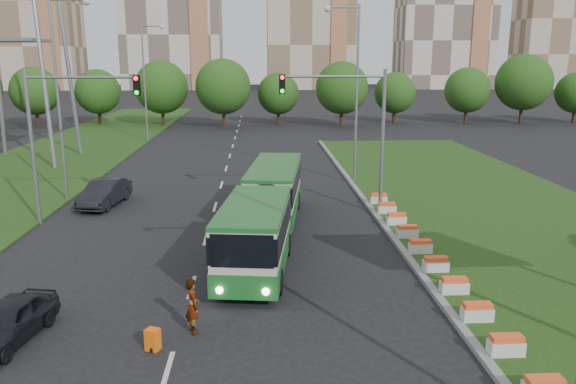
{
  "coord_description": "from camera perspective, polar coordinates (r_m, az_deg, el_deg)",
  "views": [
    {
      "loc": [
        -0.37,
        -20.19,
        8.47
      ],
      "look_at": [
        0.93,
        4.61,
        2.6
      ],
      "focal_mm": 35.0,
      "sensor_mm": 36.0,
      "label": 1
    }
  ],
  "objects": [
    {
      "name": "ground",
      "position": [
        21.9,
        -1.83,
        -9.46
      ],
      "size": [
        360.0,
        360.0,
        0.0
      ],
      "primitive_type": "plane",
      "color": "black",
      "rests_on": "ground"
    },
    {
      "name": "grass_median",
      "position": [
        32.31,
        21.59,
        -2.72
      ],
      "size": [
        14.0,
        60.0,
        0.15
      ],
      "primitive_type": "cube",
      "color": "#1D3F12",
      "rests_on": "ground"
    },
    {
      "name": "median_kerb",
      "position": [
        30.1,
        9.45,
        -3.05
      ],
      "size": [
        0.3,
        60.0,
        0.18
      ],
      "primitive_type": "cube",
      "color": "gray",
      "rests_on": "ground"
    },
    {
      "name": "left_verge",
      "position": [
        49.23,
        -23.95,
        2.3
      ],
      "size": [
        12.0,
        110.0,
        0.1
      ],
      "primitive_type": "cube",
      "color": "#1D3F12",
      "rests_on": "ground"
    },
    {
      "name": "lane_markings",
      "position": [
        41.16,
        -6.6,
        1.34
      ],
      "size": [
        0.2,
        100.0,
        0.01
      ],
      "primitive_type": null,
      "color": "beige",
      "rests_on": "ground"
    },
    {
      "name": "flower_planters",
      "position": [
        24.54,
        14.0,
        -6.19
      ],
      "size": [
        1.1,
        20.3,
        0.6
      ],
      "primitive_type": null,
      "color": "silver",
      "rests_on": "grass_median"
    },
    {
      "name": "traffic_mast_median",
      "position": [
        30.78,
        6.7,
        7.4
      ],
      "size": [
        5.76,
        0.32,
        8.0
      ],
      "color": "gray",
      "rests_on": "ground"
    },
    {
      "name": "traffic_mast_left",
      "position": [
        31.01,
        -21.96,
        6.57
      ],
      "size": [
        5.76,
        0.32,
        8.0
      ],
      "color": "gray",
      "rests_on": "ground"
    },
    {
      "name": "street_lamps",
      "position": [
        30.4,
        -8.05,
        8.51
      ],
      "size": [
        36.0,
        60.0,
        12.0
      ],
      "primitive_type": null,
      "color": "gray",
      "rests_on": "ground"
    },
    {
      "name": "tree_line",
      "position": [
        76.0,
        4.92,
        10.26
      ],
      "size": [
        120.0,
        8.0,
        9.0
      ],
      "primitive_type": null,
      "color": "#245316",
      "rests_on": "ground"
    },
    {
      "name": "apartment_tower_west",
      "position": [
        182.71,
        -24.86,
        17.01
      ],
      "size": [
        26.0,
        15.0,
        48.0
      ],
      "primitive_type": "cube",
      "color": "beige",
      "rests_on": "ground"
    },
    {
      "name": "apartment_tower_ceast",
      "position": [
        171.68,
        2.27,
        18.82
      ],
      "size": [
        25.0,
        15.0,
        50.0
      ],
      "primitive_type": "cube",
      "color": "beige",
      "rests_on": "ground"
    },
    {
      "name": "apartment_tower_east",
      "position": [
        179.6,
        15.73,
        17.64
      ],
      "size": [
        27.0,
        15.0,
        47.0
      ],
      "primitive_type": "cube",
      "color": "beige",
      "rests_on": "ground"
    },
    {
      "name": "midrise_east",
      "position": [
        193.04,
        25.92,
        15.45
      ],
      "size": [
        24.0,
        14.0,
        40.0
      ],
      "primitive_type": "cube",
      "color": "beige",
      "rests_on": "ground"
    },
    {
      "name": "articulated_bus",
      "position": [
        26.75,
        -2.34,
        -1.64
      ],
      "size": [
        2.44,
        15.67,
        2.58
      ],
      "rotation": [
        0.0,
        0.0,
        -0.12
      ],
      "color": "beige",
      "rests_on": "ground"
    },
    {
      "name": "car_left_near",
      "position": [
        19.62,
        -26.52,
        -11.66
      ],
      "size": [
        2.21,
        4.07,
        1.31
      ],
      "primitive_type": "imported",
      "rotation": [
        0.0,
        0.0,
        -0.18
      ],
      "color": "black",
      "rests_on": "ground"
    },
    {
      "name": "car_left_far",
      "position": [
        34.95,
        -18.14,
        -0.1
      ],
      "size": [
        2.32,
        4.86,
        1.54
      ],
      "primitive_type": "imported",
      "rotation": [
        0.0,
        0.0,
        -0.15
      ],
      "color": "black",
      "rests_on": "ground"
    },
    {
      "name": "pedestrian",
      "position": [
        18.29,
        -9.67,
        -11.33
      ],
      "size": [
        0.66,
        0.78,
        1.81
      ],
      "primitive_type": "imported",
      "rotation": [
        0.0,
        0.0,
        1.97
      ],
      "color": "gray",
      "rests_on": "ground"
    },
    {
      "name": "shopping_trolley",
      "position": [
        17.77,
        -13.57,
        -14.37
      ],
      "size": [
        0.39,
        0.41,
        0.67
      ],
      "rotation": [
        0.0,
        0.0,
        -0.42
      ],
      "color": "#FE630D",
      "rests_on": "ground"
    }
  ]
}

